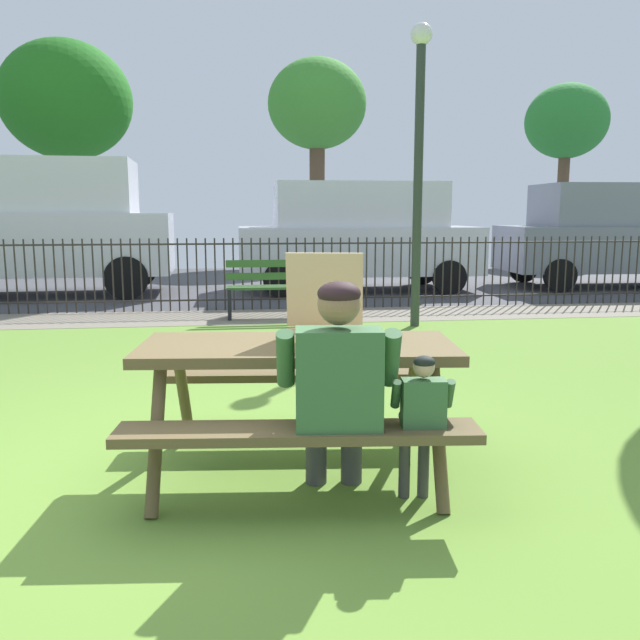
{
  "coord_description": "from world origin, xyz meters",
  "views": [
    {
      "loc": [
        0.39,
        -3.67,
        1.51
      ],
      "look_at": [
        0.98,
        0.96,
        0.75
      ],
      "focal_mm": 36.95,
      "sensor_mm": 36.0,
      "label": 1
    }
  ],
  "objects_px": {
    "parked_car_right": "(617,233)",
    "lamp_post_walkway": "(419,145)",
    "pizza_box_open": "(323,326)",
    "parked_car_center": "(358,234)",
    "far_tree_center": "(317,107)",
    "park_bench_center": "(282,289)",
    "parked_car_left": "(40,224)",
    "adult_at_table": "(338,385)",
    "far_tree_midright": "(566,124)",
    "child_at_table": "(420,415)",
    "far_tree_midleft": "(66,101)",
    "picnic_table_foreground": "(298,373)"
  },
  "relations": [
    {
      "from": "child_at_table",
      "to": "far_tree_midleft",
      "type": "height_order",
      "value": "far_tree_midleft"
    },
    {
      "from": "pizza_box_open",
      "to": "child_at_table",
      "type": "xyz_separation_m",
      "value": [
        0.42,
        -0.59,
        -0.36
      ]
    },
    {
      "from": "far_tree_midleft",
      "to": "far_tree_midright",
      "type": "distance_m",
      "value": 14.97
    },
    {
      "from": "parked_car_right",
      "to": "park_bench_center",
      "type": "bearing_deg",
      "value": -155.54
    },
    {
      "from": "adult_at_table",
      "to": "far_tree_midleft",
      "type": "bearing_deg",
      "value": 107.0
    },
    {
      "from": "picnic_table_foreground",
      "to": "parked_car_center",
      "type": "relative_size",
      "value": 0.42
    },
    {
      "from": "lamp_post_walkway",
      "to": "parked_car_left",
      "type": "xyz_separation_m",
      "value": [
        -5.92,
        4.15,
        -1.07
      ]
    },
    {
      "from": "lamp_post_walkway",
      "to": "parked_car_right",
      "type": "height_order",
      "value": "lamp_post_walkway"
    },
    {
      "from": "lamp_post_walkway",
      "to": "far_tree_midleft",
      "type": "xyz_separation_m",
      "value": [
        -7.04,
        11.52,
        2.24
      ]
    },
    {
      "from": "pizza_box_open",
      "to": "adult_at_table",
      "type": "bearing_deg",
      "value": -89.43
    },
    {
      "from": "parked_car_right",
      "to": "far_tree_center",
      "type": "xyz_separation_m",
      "value": [
        -5.27,
        7.37,
        3.49
      ]
    },
    {
      "from": "park_bench_center",
      "to": "parked_car_right",
      "type": "distance_m",
      "value": 7.82
    },
    {
      "from": "child_at_table",
      "to": "parked_car_center",
      "type": "relative_size",
      "value": 0.18
    },
    {
      "from": "pizza_box_open",
      "to": "far_tree_midleft",
      "type": "distance_m",
      "value": 17.54
    },
    {
      "from": "parked_car_center",
      "to": "parked_car_right",
      "type": "relative_size",
      "value": 0.98
    },
    {
      "from": "parked_car_right",
      "to": "adult_at_table",
      "type": "bearing_deg",
      "value": -127.38
    },
    {
      "from": "pizza_box_open",
      "to": "far_tree_center",
      "type": "xyz_separation_m",
      "value": [
        1.98,
        16.34,
        3.72
      ]
    },
    {
      "from": "lamp_post_walkway",
      "to": "far_tree_midright",
      "type": "bearing_deg",
      "value": 55.49
    },
    {
      "from": "parked_car_left",
      "to": "far_tree_midright",
      "type": "xyz_separation_m",
      "value": [
        13.84,
        7.37,
        2.94
      ]
    },
    {
      "from": "lamp_post_walkway",
      "to": "child_at_table",
      "type": "bearing_deg",
      "value": -105.19
    },
    {
      "from": "park_bench_center",
      "to": "lamp_post_walkway",
      "type": "relative_size",
      "value": 0.41
    },
    {
      "from": "child_at_table",
      "to": "parked_car_left",
      "type": "relative_size",
      "value": 0.17
    },
    {
      "from": "adult_at_table",
      "to": "parked_car_center",
      "type": "bearing_deg",
      "value": 78.85
    },
    {
      "from": "lamp_post_walkway",
      "to": "parked_car_center",
      "type": "xyz_separation_m",
      "value": [
        -0.01,
        4.15,
        -1.28
      ]
    },
    {
      "from": "adult_at_table",
      "to": "far_tree_midright",
      "type": "xyz_separation_m",
      "value": [
        9.81,
        16.86,
        3.59
      ]
    },
    {
      "from": "parked_car_center",
      "to": "far_tree_center",
      "type": "height_order",
      "value": "far_tree_center"
    },
    {
      "from": "parked_car_right",
      "to": "pizza_box_open",
      "type": "bearing_deg",
      "value": -128.98
    },
    {
      "from": "child_at_table",
      "to": "parked_car_right",
      "type": "xyz_separation_m",
      "value": [
        6.84,
        9.56,
        0.59
      ]
    },
    {
      "from": "far_tree_center",
      "to": "lamp_post_walkway",
      "type": "bearing_deg",
      "value": -90.48
    },
    {
      "from": "picnic_table_foreground",
      "to": "parked_car_left",
      "type": "bearing_deg",
      "value": 113.4
    },
    {
      "from": "pizza_box_open",
      "to": "parked_car_right",
      "type": "xyz_separation_m",
      "value": [
        7.26,
        8.97,
        0.23
      ]
    },
    {
      "from": "far_tree_midleft",
      "to": "pizza_box_open",
      "type": "bearing_deg",
      "value": -72.5
    },
    {
      "from": "picnic_table_foreground",
      "to": "far_tree_midright",
      "type": "relative_size",
      "value": 0.35
    },
    {
      "from": "lamp_post_walkway",
      "to": "parked_car_right",
      "type": "distance_m",
      "value": 6.91
    },
    {
      "from": "parked_car_left",
      "to": "far_tree_midleft",
      "type": "bearing_deg",
      "value": 98.64
    },
    {
      "from": "parked_car_center",
      "to": "far_tree_midright",
      "type": "xyz_separation_m",
      "value": [
        7.93,
        7.37,
        3.15
      ]
    },
    {
      "from": "park_bench_center",
      "to": "parked_car_left",
      "type": "height_order",
      "value": "parked_car_left"
    },
    {
      "from": "parked_car_left",
      "to": "parked_car_center",
      "type": "distance_m",
      "value": 5.91
    },
    {
      "from": "picnic_table_foreground",
      "to": "parked_car_right",
      "type": "bearing_deg",
      "value": 50.48
    },
    {
      "from": "far_tree_center",
      "to": "far_tree_midright",
      "type": "distance_m",
      "value": 7.83
    },
    {
      "from": "parked_car_right",
      "to": "lamp_post_walkway",
      "type": "bearing_deg",
      "value": -142.28
    },
    {
      "from": "pizza_box_open",
      "to": "park_bench_center",
      "type": "height_order",
      "value": "pizza_box_open"
    },
    {
      "from": "parked_car_center",
      "to": "far_tree_center",
      "type": "bearing_deg",
      "value": 89.16
    },
    {
      "from": "child_at_table",
      "to": "parked_car_right",
      "type": "bearing_deg",
      "value": 54.43
    },
    {
      "from": "picnic_table_foreground",
      "to": "park_bench_center",
      "type": "xyz_separation_m",
      "value": [
        0.31,
        5.75,
        -0.18
      ]
    },
    {
      "from": "picnic_table_foreground",
      "to": "lamp_post_walkway",
      "type": "distance_m",
      "value": 5.53
    },
    {
      "from": "pizza_box_open",
      "to": "far_tree_center",
      "type": "relative_size",
      "value": 0.1
    },
    {
      "from": "lamp_post_walkway",
      "to": "park_bench_center",
      "type": "bearing_deg",
      "value": 151.65
    },
    {
      "from": "parked_car_center",
      "to": "far_tree_center",
      "type": "distance_m",
      "value": 8.15
    },
    {
      "from": "lamp_post_walkway",
      "to": "parked_car_left",
      "type": "relative_size",
      "value": 0.81
    }
  ]
}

